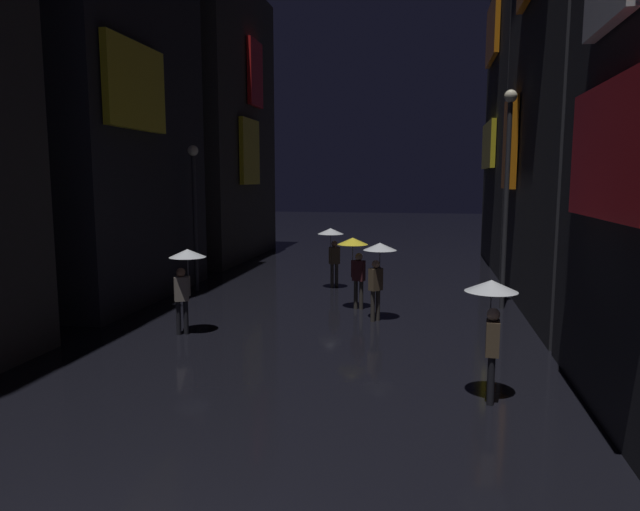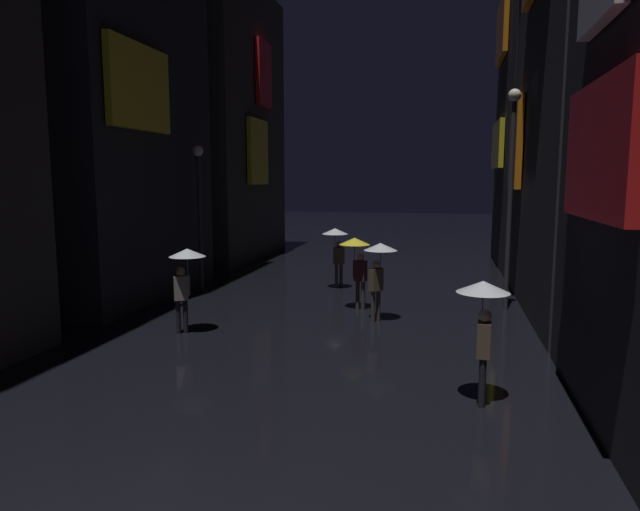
% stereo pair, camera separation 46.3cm
% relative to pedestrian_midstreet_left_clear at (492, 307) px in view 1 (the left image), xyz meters
% --- Properties ---
extents(building_left_far, '(4.25, 8.51, 12.78)m').
position_rel_pedestrian_midstreet_left_clear_xyz_m(building_left_far, '(-11.35, 16.45, 4.72)').
color(building_left_far, '#33302D').
rests_on(building_left_far, ground).
extents(building_right_far, '(4.25, 7.66, 14.60)m').
position_rel_pedestrian_midstreet_left_clear_xyz_m(building_right_far, '(3.62, 16.03, 5.63)').
color(building_right_far, black).
rests_on(building_right_far, ground).
extents(pedestrian_midstreet_left_clear, '(0.90, 0.90, 2.12)m').
position_rel_pedestrian_midstreet_left_clear_xyz_m(pedestrian_midstreet_left_clear, '(0.00, 0.00, 0.00)').
color(pedestrian_midstreet_left_clear, black).
rests_on(pedestrian_midstreet_left_clear, ground).
extents(pedestrian_near_crossing_clear, '(0.90, 0.90, 2.12)m').
position_rel_pedestrian_midstreet_left_clear_xyz_m(pedestrian_near_crossing_clear, '(-4.35, 9.61, 0.00)').
color(pedestrian_near_crossing_clear, '#38332D').
rests_on(pedestrian_near_crossing_clear, ground).
extents(pedestrian_foreground_left_yellow, '(0.90, 0.90, 2.12)m').
position_rel_pedestrian_midstreet_left_clear_xyz_m(pedestrian_foreground_left_yellow, '(-3.17, 6.56, 0.00)').
color(pedestrian_foreground_left_yellow, '#38332D').
rests_on(pedestrian_foreground_left_yellow, ground).
extents(pedestrian_far_right_clear, '(0.90, 0.90, 2.12)m').
position_rel_pedestrian_midstreet_left_clear_xyz_m(pedestrian_far_right_clear, '(-6.92, 3.08, 0.00)').
color(pedestrian_far_right_clear, black).
rests_on(pedestrian_far_right_clear, ground).
extents(pedestrian_midstreet_centre_clear, '(0.90, 0.90, 2.12)m').
position_rel_pedestrian_midstreet_left_clear_xyz_m(pedestrian_midstreet_centre_clear, '(-2.37, 5.31, 0.00)').
color(pedestrian_midstreet_centre_clear, '#38332D').
rests_on(pedestrian_midstreet_centre_clear, ground).
extents(streetlamp_right_far, '(0.36, 0.36, 6.33)m').
position_rel_pedestrian_midstreet_left_clear_xyz_m(streetlamp_right_far, '(1.14, 7.41, 2.22)').
color(streetlamp_right_far, '#2D2D33').
rests_on(streetlamp_right_far, ground).
extents(streetlamp_left_far, '(0.36, 0.36, 4.94)m').
position_rel_pedestrian_midstreet_left_clear_xyz_m(streetlamp_left_far, '(-8.86, 8.34, 1.47)').
color(streetlamp_left_far, '#2D2D33').
rests_on(streetlamp_left_far, ground).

